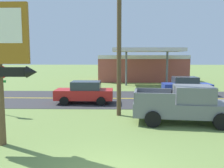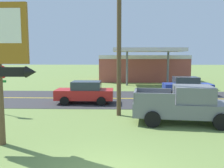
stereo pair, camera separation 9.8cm
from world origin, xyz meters
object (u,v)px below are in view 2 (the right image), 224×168
car_blue_mid_lane (187,86)px  utility_pole (119,28)px  pickup_grey_parked_on_lawn (185,105)px  stop_sign (2,81)px  gas_station (143,67)px  car_red_near_lane (85,92)px

car_blue_mid_lane → utility_pole: bearing=-128.8°
pickup_grey_parked_on_lawn → car_blue_mid_lane: pickup_grey_parked_on_lawn is taller
stop_sign → gas_station: (10.23, 20.02, -0.08)m
car_red_near_lane → car_blue_mid_lane: (8.56, 4.00, 0.00)m
utility_pole → gas_station: size_ratio=0.79×
utility_pole → car_red_near_lane: bearing=125.5°
utility_pole → gas_station: (3.30, 20.00, -3.13)m
utility_pole → pickup_grey_parked_on_lawn: 5.57m
stop_sign → gas_station: 22.48m
stop_sign → car_red_near_lane: (4.42, 3.55, -1.20)m
gas_station → pickup_grey_parked_on_lawn: (0.15, -21.51, -0.98)m
stop_sign → pickup_grey_parked_on_lawn: size_ratio=0.55×
car_blue_mid_lane → stop_sign: bearing=-149.8°
pickup_grey_parked_on_lawn → car_blue_mid_lane: size_ratio=1.28×
stop_sign → car_blue_mid_lane: size_ratio=0.70×
pickup_grey_parked_on_lawn → utility_pole: bearing=156.3°
car_red_near_lane → pickup_grey_parked_on_lawn: bearing=-40.2°
utility_pole → pickup_grey_parked_on_lawn: bearing=-23.7°
stop_sign → car_blue_mid_lane: 15.06m
gas_station → car_red_near_lane: (-5.81, -16.47, -1.11)m
pickup_grey_parked_on_lawn → car_red_near_lane: size_ratio=1.28×
stop_sign → pickup_grey_parked_on_lawn: (10.38, -1.50, -1.06)m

